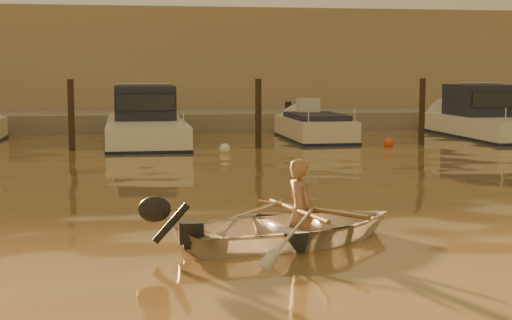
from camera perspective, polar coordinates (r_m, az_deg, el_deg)
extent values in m
plane|color=olive|center=(9.77, 15.37, -7.09)|extent=(160.00, 160.00, 0.00)
imported|color=silver|center=(10.40, 2.77, -4.89)|extent=(3.66, 3.10, 0.65)
imported|color=#986B4C|center=(10.41, 3.25, -3.76)|extent=(0.48, 0.59, 1.40)
cylinder|color=brown|center=(10.49, 3.96, -3.59)|extent=(1.12, 1.84, 0.13)
cylinder|color=brown|center=(10.38, 3.02, -3.68)|extent=(0.37, 2.09, 0.13)
cylinder|color=#2D2319|center=(22.48, -13.29, 2.94)|extent=(0.18, 0.18, 2.20)
cylinder|color=#2D2319|center=(22.76, 0.17, 3.16)|extent=(0.18, 0.18, 2.20)
cylinder|color=#2D2319|center=(24.12, 11.97, 3.22)|extent=(0.18, 0.18, 2.20)
sphere|color=white|center=(21.48, -2.28, 0.81)|extent=(0.30, 0.30, 0.30)
sphere|color=#DF461A|center=(23.53, 9.61, 1.23)|extent=(0.30, 0.30, 0.30)
cube|color=gray|center=(30.44, -1.93, 2.62)|extent=(52.00, 4.00, 1.00)
cube|color=#9E8466|center=(35.82, -3.13, 6.82)|extent=(46.00, 7.00, 4.80)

